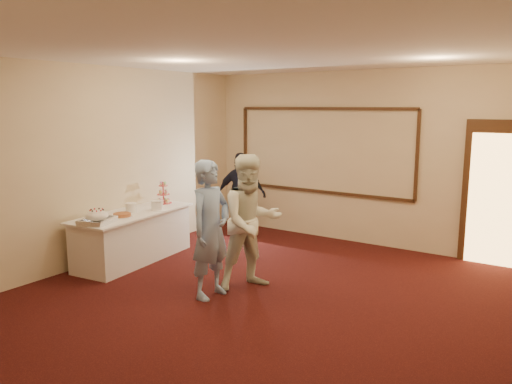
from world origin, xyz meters
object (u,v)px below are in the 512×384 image
cupcake_stand (163,195)px  woman (251,222)px  pavlova_tray (97,218)px  plate_stack_a (131,208)px  guest (241,195)px  buffet_table (134,236)px  plate_stack_b (157,205)px  man (211,229)px  tart (122,215)px

cupcake_stand → woman: size_ratio=0.23×
pavlova_tray → plate_stack_a: size_ratio=3.26×
cupcake_stand → guest: (0.65, 1.36, -0.14)m
buffet_table → guest: size_ratio=1.39×
cupcake_stand → woman: (2.31, -0.75, -0.02)m
plate_stack_b → cupcake_stand: bearing=124.5°
plate_stack_b → guest: size_ratio=0.12×
buffet_table → man: size_ratio=1.24×
man → guest: (-1.42, 2.66, -0.10)m
buffet_table → guest: (0.54, 2.16, 0.39)m
buffet_table → woman: bearing=1.3°
man → woman: size_ratio=0.98×
cupcake_stand → plate_stack_a: (0.10, -0.81, -0.07)m
buffet_table → woman: 2.25m
woman → guest: (-1.66, 2.11, -0.11)m
buffet_table → plate_stack_a: 0.46m
pavlova_tray → woman: 2.21m
tart → pavlova_tray: bearing=-88.2°
plate_stack_b → guest: bearing=80.4°
buffet_table → plate_stack_b: 0.60m
pavlova_tray → guest: bearing=82.6°
pavlova_tray → cupcake_stand: size_ratio=1.42×
tart → woman: 2.09m
plate_stack_b → man: (1.73, -0.81, 0.02)m
buffet_table → woman: woman is taller
buffet_table → plate_stack_b: size_ratio=11.38×
cupcake_stand → plate_stack_b: cupcake_stand is taller
plate_stack_b → woman: 1.99m
pavlova_tray → man: (1.80, 0.29, 0.02)m
man → woman: woman is taller
buffet_table → plate_stack_a: plate_stack_a is taller
cupcake_stand → tart: (0.25, -1.13, -0.12)m
buffet_table → plate_stack_a: (-0.01, -0.02, 0.46)m
plate_stack_a → plate_stack_b: plate_stack_b is taller
man → tart: bearing=87.2°
plate_stack_a → plate_stack_b: bearing=54.3°
plate_stack_b → tart: (-0.08, -0.64, -0.05)m
plate_stack_a → tart: bearing=-64.3°
cupcake_stand → man: 2.44m
plate_stack_a → plate_stack_b: size_ratio=0.93×
pavlova_tray → plate_stack_b: pavlova_tray is taller
tart → buffet_table: bearing=112.7°
cupcake_stand → man: man is taller
tart → guest: bearing=80.9°
buffet_table → cupcake_stand: size_ratio=5.34×
plate_stack_a → guest: 2.25m
plate_stack_b → man: 1.91m
cupcake_stand → plate_stack_a: cupcake_stand is taller
buffet_table → tart: (0.14, -0.33, 0.41)m
buffet_table → pavlova_tray: bearing=-79.1°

